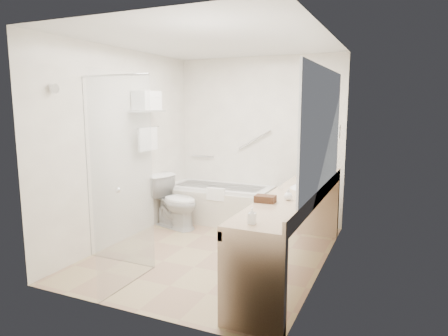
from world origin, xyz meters
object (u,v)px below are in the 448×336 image
at_px(bathtub, 219,203).
at_px(vanity_counter, 294,214).
at_px(toilet, 175,202).
at_px(amenity_basket, 265,199).
at_px(water_bottle_left, 312,176).

xyz_separation_m(bathtub, vanity_counter, (1.52, -1.39, 0.36)).
xyz_separation_m(vanity_counter, toilet, (-1.97, 0.83, -0.26)).
xyz_separation_m(bathtub, amenity_basket, (1.34, -1.84, 0.61)).
xyz_separation_m(vanity_counter, water_bottle_left, (0.06, 0.58, 0.31)).
xyz_separation_m(toilet, amenity_basket, (1.80, -1.28, 0.50)).
relative_size(toilet, amenity_basket, 3.92).
relative_size(bathtub, vanity_counter, 0.59).
height_order(bathtub, toilet, toilet).
height_order(amenity_basket, water_bottle_left, water_bottle_left).
height_order(vanity_counter, amenity_basket, vanity_counter).
bearing_deg(water_bottle_left, toilet, 173.09).
distance_m(toilet, amenity_basket, 2.26).
xyz_separation_m(vanity_counter, amenity_basket, (-0.18, -0.45, 0.24)).
relative_size(vanity_counter, toilet, 3.50).
height_order(toilet, water_bottle_left, water_bottle_left).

